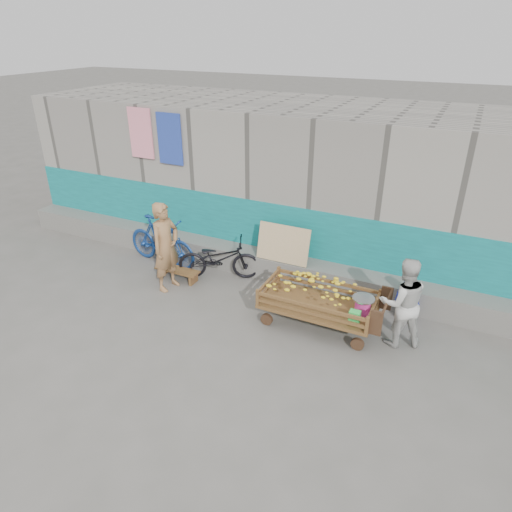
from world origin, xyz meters
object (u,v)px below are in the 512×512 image
at_px(banana_cart, 317,295).
at_px(child, 408,297).
at_px(vendor_man, 166,247).
at_px(woman, 402,303).
at_px(bench, 177,272).
at_px(bicycle_blue, 161,241).
at_px(bicycle_dark, 219,258).

xyz_separation_m(banana_cart, child, (1.29, 0.85, -0.16)).
bearing_deg(vendor_man, child, -70.32).
bearing_deg(woman, bench, -28.88).
bearing_deg(bicycle_blue, bicycle_dark, -83.47).
relative_size(banana_cart, vendor_man, 1.18).
bearing_deg(vendor_man, banana_cart, -81.79).
relative_size(woman, bicycle_dark, 0.93).
bearing_deg(banana_cart, child, 33.57).
distance_m(woman, bicycle_dark, 3.54).
bearing_deg(bench, bicycle_dark, 31.11).
xyz_separation_m(woman, child, (0.00, 0.74, -0.31)).
height_order(bench, bicycle_blue, bicycle_blue).
xyz_separation_m(vendor_man, bicycle_blue, (-0.67, 0.73, -0.33)).
distance_m(bench, child, 4.22).
relative_size(bicycle_dark, bicycle_blue, 0.93).
distance_m(banana_cart, bicycle_dark, 2.31).
height_order(bench, vendor_man, vendor_man).
distance_m(bench, woman, 4.21).
distance_m(vendor_man, woman, 4.15).
relative_size(woman, bicycle_blue, 0.86).
height_order(child, bicycle_blue, bicycle_blue).
xyz_separation_m(banana_cart, bicycle_dark, (-2.20, 0.71, -0.16)).
relative_size(child, bicycle_blue, 0.49).
relative_size(vendor_man, bicycle_dark, 1.07).
bearing_deg(child, bicycle_dark, 5.56).
xyz_separation_m(bench, bicycle_blue, (-0.64, 0.42, 0.34)).
bearing_deg(child, bicycle_blue, 4.91).
bearing_deg(woman, child, -116.44).
xyz_separation_m(banana_cart, woman, (1.29, 0.12, 0.15)).
bearing_deg(banana_cart, bicycle_blue, 168.61).
relative_size(bench, bicycle_blue, 0.53).
distance_m(bench, bicycle_dark, 0.84).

